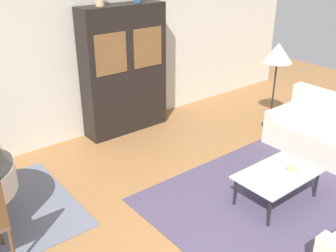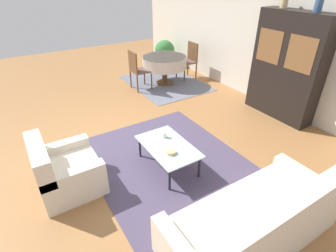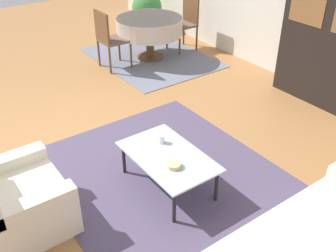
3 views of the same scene
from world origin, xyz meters
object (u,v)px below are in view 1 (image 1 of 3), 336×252
object	(u,v)px
cup	(261,173)
floor_lamp	(278,55)
display_cabinet	(124,70)
bowl	(292,169)
coffee_table	(278,176)

from	to	relation	value
cup	floor_lamp	bearing A→B (deg)	34.90
display_cabinet	bowl	bearing A→B (deg)	-81.31
coffee_table	bowl	size ratio (longest dim) A/B	7.33
floor_lamp	cup	size ratio (longest dim) A/B	15.36
floor_lamp	display_cabinet	bearing A→B (deg)	144.28
display_cabinet	floor_lamp	size ratio (longest dim) A/B	1.42
floor_lamp	coffee_table	bearing A→B (deg)	-140.28
bowl	coffee_table	bearing A→B (deg)	161.13
display_cabinet	bowl	world-z (taller)	display_cabinet
display_cabinet	floor_lamp	distance (m)	2.53
coffee_table	display_cabinet	distance (m)	3.03
floor_lamp	bowl	distance (m)	2.36
display_cabinet	cup	world-z (taller)	display_cabinet
cup	bowl	distance (m)	0.44
display_cabinet	cup	xyz separation A→B (m)	(0.04, -2.86, -0.60)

